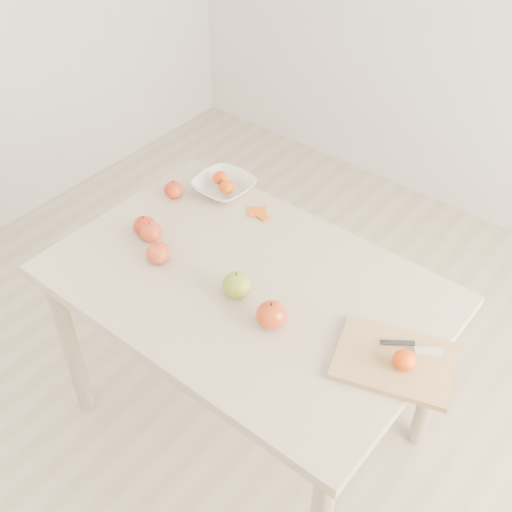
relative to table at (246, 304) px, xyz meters
The scene contains 17 objects.
ground 0.65m from the table, ahead, with size 3.50×3.50×0.00m, color #C6B293.
room_walls 0.96m from the table, ahead, with size 3.50×3.50×3.50m.
table is the anchor object (origin of this frame).
cutting_board 0.53m from the table, ahead, with size 0.31×0.23×0.02m, color tan.
board_tangerine 0.56m from the table, ahead, with size 0.06×0.06×0.05m, color #E84708.
fruit_bowl 0.49m from the table, 139.46° to the left, with size 0.21×0.21×0.05m, color white.
bowl_tangerine_near 0.52m from the table, 140.46° to the left, with size 0.05×0.05×0.05m, color #DA3B07.
bowl_tangerine_far 0.46m from the table, 138.41° to the left, with size 0.05×0.05×0.05m, color #D95D07.
orange_peel_a 0.36m from the table, 123.10° to the left, with size 0.06×0.04×0.00m, color #D4510F.
orange_peel_b 0.34m from the table, 118.92° to the left, with size 0.04×0.04×0.00m, color #D8600F.
paring_knife 0.58m from the table, ahead, with size 0.16×0.09×0.01m.
apple_green 0.15m from the table, 75.71° to the right, with size 0.09×0.09×0.08m, color olive.
apple_red_e 0.24m from the table, 28.16° to the right, with size 0.09×0.09×0.08m, color #991804.
apple_red_b 0.43m from the table, behind, with size 0.08×0.08×0.07m, color maroon.
apple_red_c 0.32m from the table, 159.43° to the right, with size 0.08×0.08×0.07m, color #9E281B.
apple_red_a 0.53m from the table, 160.05° to the left, with size 0.07×0.07×0.06m, color #A41213.
apple_red_d 0.39m from the table, behind, with size 0.07×0.07×0.07m, color #A3100E.
Camera 1 is at (0.92, -1.08, 2.12)m, focal length 45.00 mm.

